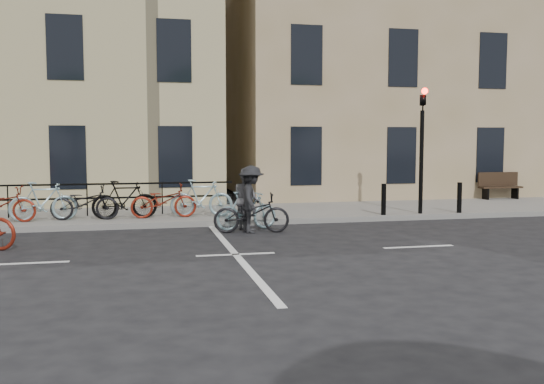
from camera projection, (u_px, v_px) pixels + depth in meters
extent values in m
plane|color=black|center=(236.00, 255.00, 12.21)|extent=(120.00, 120.00, 0.00)
cube|color=slate|center=(62.00, 219.00, 17.16)|extent=(46.00, 4.00, 0.15)
cube|color=#948059|center=(391.00, 51.00, 26.27)|extent=(14.00, 10.00, 12.00)
cylinder|color=black|center=(421.00, 162.00, 17.65)|extent=(0.12, 0.12, 3.00)
imported|color=black|center=(423.00, 95.00, 17.48)|extent=(0.15, 0.18, 0.90)
sphere|color=#FF0C05|center=(425.00, 91.00, 17.35)|extent=(0.18, 0.18, 0.18)
cylinder|color=black|center=(384.00, 199.00, 17.38)|extent=(0.14, 0.14, 0.90)
cylinder|color=black|center=(459.00, 198.00, 17.90)|extent=(0.14, 0.14, 0.90)
cube|color=black|center=(486.00, 194.00, 21.89)|extent=(0.06, 0.38, 0.40)
cube|color=black|center=(515.00, 193.00, 22.15)|extent=(0.06, 0.38, 0.40)
cube|color=black|center=(501.00, 187.00, 22.00)|extent=(1.60, 0.40, 0.06)
cube|color=black|center=(498.00, 179.00, 22.15)|extent=(1.60, 0.06, 0.50)
cube|color=black|center=(68.00, 200.00, 17.05)|extent=(9.35, 0.04, 0.95)
imported|color=maroon|center=(1.00, 204.00, 15.83)|extent=(1.80, 0.63, 0.95)
imported|color=#91B5BD|center=(43.00, 201.00, 16.05)|extent=(1.75, 0.49, 1.05)
imported|color=black|center=(85.00, 202.00, 16.29)|extent=(1.80, 0.63, 0.95)
imported|color=black|center=(125.00, 200.00, 16.51)|extent=(1.75, 0.49, 1.05)
imported|color=maroon|center=(164.00, 201.00, 16.75)|extent=(1.80, 0.63, 0.95)
imported|color=#91B5BD|center=(202.00, 198.00, 16.97)|extent=(1.75, 0.49, 1.05)
imported|color=#91B5BD|center=(247.00, 211.00, 15.50)|extent=(1.72, 0.82, 0.99)
imported|color=slate|center=(247.00, 199.00, 15.48)|extent=(0.76, 0.89, 1.60)
imported|color=black|center=(251.00, 213.00, 15.04)|extent=(1.95, 0.90, 0.99)
imported|color=black|center=(251.00, 199.00, 15.01)|extent=(0.76, 1.16, 1.68)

